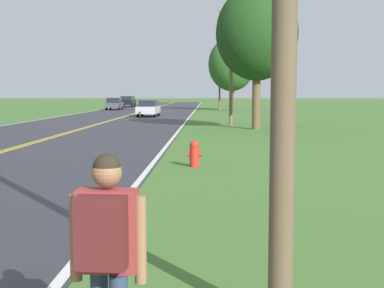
% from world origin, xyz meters
% --- Properties ---
extents(hitchhiker_person, '(0.61, 0.45, 1.81)m').
position_xyz_m(hitchhiker_person, '(7.14, 2.42, 1.11)').
color(hitchhiker_person, navy).
rests_on(hitchhiker_person, ground).
extents(fire_hydrant, '(0.46, 0.30, 0.81)m').
position_xyz_m(fire_hydrant, '(7.49, 14.65, 0.41)').
color(fire_hydrant, red).
rests_on(fire_hydrant, ground).
extents(utility_pole_midground, '(1.80, 0.24, 8.31)m').
position_xyz_m(utility_pole_midground, '(9.42, 35.19, 4.31)').
color(utility_pole_midground, brown).
rests_on(utility_pole_midground, ground).
extents(utility_pole_far, '(1.80, 0.24, 7.74)m').
position_xyz_m(utility_pole_far, '(9.26, 66.95, 4.02)').
color(utility_pole_far, brown).
rests_on(utility_pole_far, ground).
extents(tree_behind_sign, '(5.02, 5.02, 8.75)m').
position_xyz_m(tree_behind_sign, '(10.83, 31.50, 5.84)').
color(tree_behind_sign, brown).
rests_on(tree_behind_sign, ground).
extents(tree_right_cluster, '(5.85, 5.85, 9.14)m').
position_xyz_m(tree_right_cluster, '(10.75, 66.00, 5.75)').
color(tree_right_cluster, brown).
rests_on(tree_right_cluster, ground).
extents(car_silver_sedan_mid_near, '(1.88, 4.32, 1.54)m').
position_xyz_m(car_silver_sedan_mid_near, '(2.26, 48.23, 0.80)').
color(car_silver_sedan_mid_near, black).
rests_on(car_silver_sedan_mid_near, ground).
extents(car_dark_grey_sedan_mid_far, '(1.82, 4.19, 1.56)m').
position_xyz_m(car_dark_grey_sedan_mid_far, '(-4.36, 67.47, 0.80)').
color(car_dark_grey_sedan_mid_far, black).
rests_on(car_dark_grey_sedan_mid_far, ground).
extents(car_black_suv_receding, '(2.02, 4.46, 1.67)m').
position_xyz_m(car_black_suv_receding, '(-4.76, 81.67, 0.91)').
color(car_black_suv_receding, black).
rests_on(car_black_suv_receding, ground).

